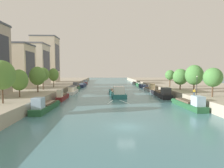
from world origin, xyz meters
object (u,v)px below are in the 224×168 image
Objects in this scene: moored_boat_right_near at (189,104)px; moored_boat_right_upstream at (134,83)px; tree_left_third at (19,80)px; tree_right_by_lamp at (213,77)px; tree_left_nearest at (43,74)px; tree_left_midway at (54,75)px; moored_boat_left_end at (45,106)px; tree_right_far at (194,75)px; moored_boat_left_midway at (73,90)px; person_on_quay at (194,92)px; moored_boat_left_downstream at (76,87)px; moored_boat_left_upstream at (82,85)px; tree_left_second at (37,76)px; moored_boat_left_second at (62,96)px; tree_right_midway at (170,75)px; moored_boat_right_second at (150,89)px; barge_midriver at (117,93)px; tree_left_distant at (2,75)px; moored_boat_left_near at (85,82)px; moored_boat_right_lone at (162,93)px; moored_boat_right_far at (143,86)px; moored_boat_right_downstream at (138,84)px; tree_right_past_mid at (180,77)px; lamppost_right_bank at (197,85)px.

moored_boat_right_upstream is at bearing 90.03° from moored_boat_right_near.
tree_right_by_lamp reaches higher than tree_left_third.
tree_left_nearest is 1.02× the size of tree_left_midway.
tree_right_far is (35.81, 12.07, 5.89)m from moored_boat_left_end.
moored_boat_left_midway is 7.38× the size of person_on_quay.
moored_boat_left_downstream is 49.44m from person_on_quay.
tree_left_second is (-6.54, -45.53, 5.87)m from moored_boat_left_upstream.
moored_boat_right_near is (29.56, -57.81, 0.23)m from moored_boat_left_upstream.
moored_boat_left_second is 0.87× the size of moored_boat_left_midway.
tree_right_midway reaches higher than moored_boat_left_end.
person_on_quay reaches higher than moored_boat_right_second.
moored_boat_left_downstream is 29.40m from tree_left_second.
tree_left_distant is at bearing -129.92° from barge_midriver.
moored_boat_left_near is 0.77× the size of moored_boat_right_second.
moored_boat_left_downstream is 45.82m from moored_boat_right_upstream.
moored_boat_left_midway is 17.50m from tree_left_second.
person_on_quay is at bearing 145.02° from tree_right_by_lamp.
tree_left_second is at bearing -89.78° from tree_left_midway.
moored_boat_right_near reaches higher than moored_boat_left_near.
barge_midriver is 1.55× the size of moored_boat_left_end.
moored_boat_left_end is 35.27m from moored_boat_right_lone.
moored_boat_left_second is 6.42× the size of person_on_quay.
moored_boat_left_second is 8.59m from tree_left_second.
moored_boat_right_far is 46.10m from person_on_quay.
moored_boat_left_upstream is at bearing -90.03° from moored_boat_left_near.
tree_left_nearest is at bearing 158.02° from person_on_quay.
tree_left_nearest is at bearing -141.15° from moored_boat_right_far.
moored_boat_left_upstream is at bearing 126.01° from moored_boat_right_lone.
moored_boat_left_second is (0.27, 14.22, 0.02)m from moored_boat_left_end.
tree_left_third is at bearing -141.56° from barge_midriver.
tree_right_far is at bearing -75.09° from moored_boat_right_second.
moored_boat_left_midway is at bearing -89.61° from moored_boat_left_near.
tree_left_nearest reaches higher than moored_boat_right_downstream.
tree_right_past_mid is at bearing 79.91° from person_on_quay.
moored_boat_left_second is at bearing 176.53° from tree_right_far.
moored_boat_right_lone is (29.04, -39.96, 0.29)m from moored_boat_left_upstream.
tree_left_third is at bearing -106.84° from moored_boat_left_midway.
tree_left_nearest reaches higher than moored_boat_right_far.
tree_left_midway is at bearing -117.24° from moored_boat_left_downstream.
lamppost_right_bank is at bearing -76.88° from moored_boat_right_lone.
moored_boat_right_second is at bearing 100.71° from tree_right_by_lamp.
moored_boat_right_second reaches higher than moored_boat_right_far.
tree_right_midway is (-0.30, 26.57, -0.08)m from tree_right_by_lamp.
tree_right_past_mid reaches higher than moored_boat_right_lone.
moored_boat_right_downstream is at bearing 89.18° from moored_boat_right_second.
tree_left_midway is 1.45× the size of lamppost_right_bank.
tree_left_second is 1.14× the size of tree_right_midway.
tree_left_midway is 0.91× the size of tree_right_far.
moored_boat_right_downstream is at bearing 59.02° from moored_boat_left_second.
moored_boat_right_second is 41.26m from moored_boat_right_upstream.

